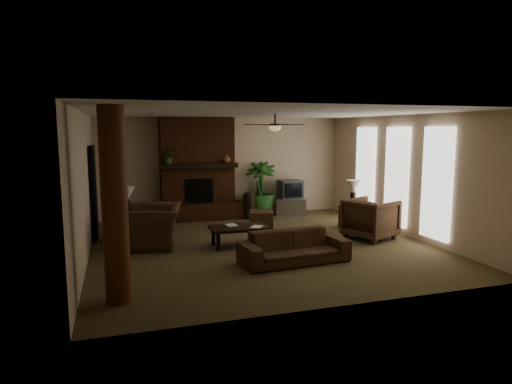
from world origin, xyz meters
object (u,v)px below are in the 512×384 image
object	(u,v)px
floor_vase	(249,203)
lamp_right	(353,188)
log_column	(115,206)
ottoman	(261,219)
sofa	(294,242)
armchair_left	(153,219)
tv_stand	(291,207)
lamp_left	(127,196)
side_table_left	(128,229)
floor_plant	(260,201)
coffee_table	(239,229)
armchair_right	(371,217)
side_table_right	(352,217)

from	to	relation	value
floor_vase	lamp_right	bearing A→B (deg)	-39.58
log_column	ottoman	distance (m)	5.56
sofa	armchair_left	world-z (taller)	armchair_left
sofa	tv_stand	xyz separation A→B (m)	(1.68, 4.33, -0.15)
lamp_left	lamp_right	bearing A→B (deg)	-3.12
floor_vase	side_table_left	distance (m)	3.66
floor_plant	side_table_left	bearing A→B (deg)	-153.16
armchair_left	floor_vase	xyz separation A→B (m)	(2.79, 2.19, -0.14)
coffee_table	side_table_left	size ratio (longest dim) A/B	2.18
tv_stand	lamp_left	xyz separation A→B (m)	(-4.59, -1.65, 0.75)
sofa	floor_vase	bearing A→B (deg)	79.87
armchair_left	armchair_right	bearing A→B (deg)	90.21
lamp_right	sofa	bearing A→B (deg)	-137.23
armchair_right	floor_plant	world-z (taller)	armchair_right
armchair_left	tv_stand	world-z (taller)	armchair_left
tv_stand	lamp_left	bearing A→B (deg)	-140.35
ottoman	lamp_right	distance (m)	2.45
coffee_table	ottoman	distance (m)	1.98
log_column	tv_stand	world-z (taller)	log_column
log_column	lamp_left	size ratio (longest dim) A/B	4.31
sofa	armchair_right	bearing A→B (deg)	21.65
lamp_right	tv_stand	bearing A→B (deg)	114.70
armchair_left	floor_vase	world-z (taller)	armchair_left
log_column	floor_vase	world-z (taller)	log_column
armchair_right	lamp_right	xyz separation A→B (m)	(0.22, 1.20, 0.50)
sofa	armchair_right	xyz separation A→B (m)	(2.35, 1.18, 0.11)
armchair_right	coffee_table	bearing A→B (deg)	62.31
coffee_table	ottoman	size ratio (longest dim) A/B	2.00
log_column	sofa	xyz separation A→B (m)	(3.14, 1.03, -1.00)
floor_vase	sofa	bearing A→B (deg)	-95.07
tv_stand	side_table_right	world-z (taller)	side_table_right
floor_vase	lamp_left	distance (m)	3.66
floor_vase	armchair_right	bearing A→B (deg)	-56.79
sofa	lamp_left	world-z (taller)	lamp_left
tv_stand	lamp_left	distance (m)	4.94
sofa	armchair_left	bearing A→B (deg)	135.10
tv_stand	lamp_right	size ratio (longest dim) A/B	1.31
log_column	floor_vase	xyz separation A→B (m)	(3.52, 5.24, -0.97)
armchair_left	lamp_left	world-z (taller)	lamp_left
log_column	lamp_right	size ratio (longest dim) A/B	4.31
coffee_table	tv_stand	distance (m)	3.74
coffee_table	lamp_right	size ratio (longest dim) A/B	1.85
lamp_right	armchair_left	bearing A→B (deg)	-175.76
armchair_right	lamp_left	world-z (taller)	lamp_left
armchair_left	side_table_right	world-z (taller)	armchair_left
floor_vase	side_table_left	bearing A→B (deg)	-154.54
armchair_left	side_table_left	distance (m)	0.86
log_column	tv_stand	xyz separation A→B (m)	(4.82, 5.37, -1.15)
floor_plant	lamp_right	size ratio (longest dim) A/B	2.39
log_column	ottoman	size ratio (longest dim) A/B	4.67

